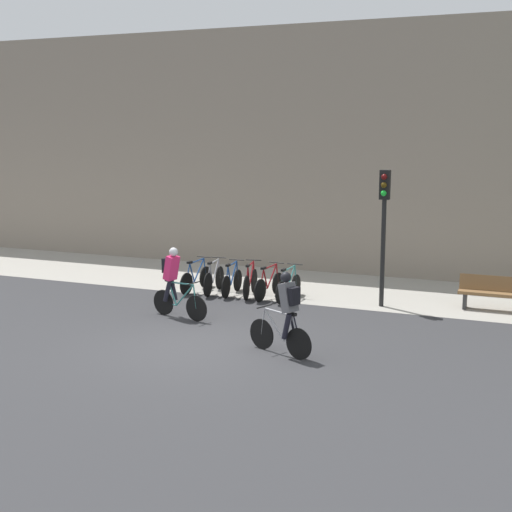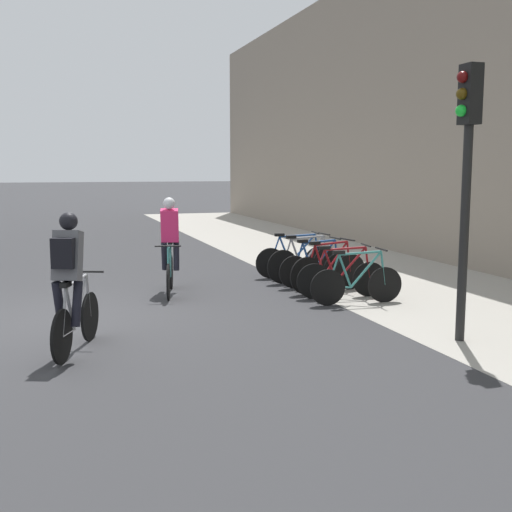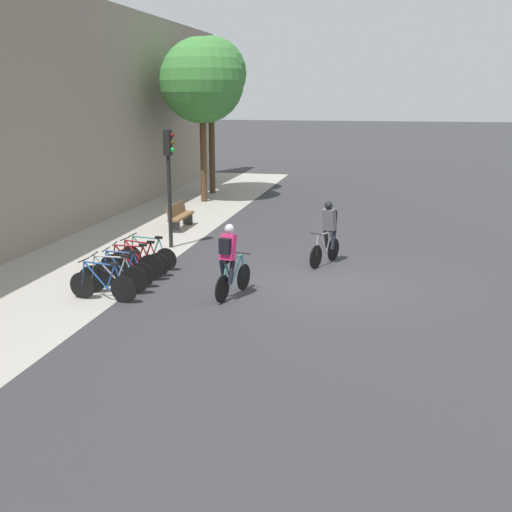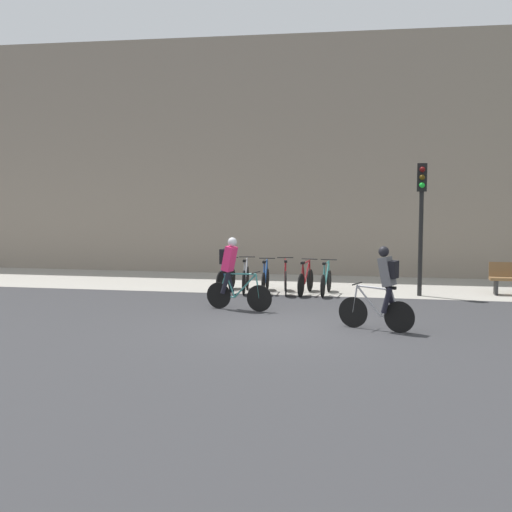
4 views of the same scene
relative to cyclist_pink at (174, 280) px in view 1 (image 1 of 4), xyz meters
The scene contains 13 objects.
ground 2.74m from the cyclist_pink, 52.24° to the right, with size 200.00×200.00×0.00m, color #333335.
kerb_strip 5.06m from the cyclist_pink, 71.54° to the left, with size 44.00×4.50×0.01m, color #A39E93.
building_facade 8.03m from the cyclist_pink, 77.78° to the left, with size 44.00×0.60×7.95m, color gray.
cyclist_pink is the anchor object (origin of this frame).
cyclist_grey 4.12m from the cyclist_pink, 27.48° to the right, with size 1.59×0.71×1.77m.
parked_bike_0 2.97m from the cyclist_pink, 106.09° to the left, with size 0.46×1.70×0.95m.
parked_bike_1 2.86m from the cyclist_pink, 94.87° to the left, with size 0.46×1.70×0.97m.
parked_bike_2 2.87m from the cyclist_pink, 83.31° to the left, with size 0.46×1.58×0.95m.
parked_bike_3 2.99m from the cyclist_pink, 72.25° to the left, with size 0.46×1.64×0.98m.
parked_bike_4 3.21m from the cyclist_pink, 62.41° to the left, with size 0.46×1.65×0.95m.
parked_bike_5 3.50m from the cyclist_pink, 54.03° to the left, with size 0.46×1.65×0.94m.
traffic_light_pole 5.70m from the cyclist_pink, 33.67° to the left, with size 0.26×0.30×3.60m.
bench 8.25m from the cyclist_pink, 26.75° to the left, with size 1.79×0.44×0.89m.
Camera 1 is at (6.86, -13.21, 4.58)m, focal length 50.00 mm.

